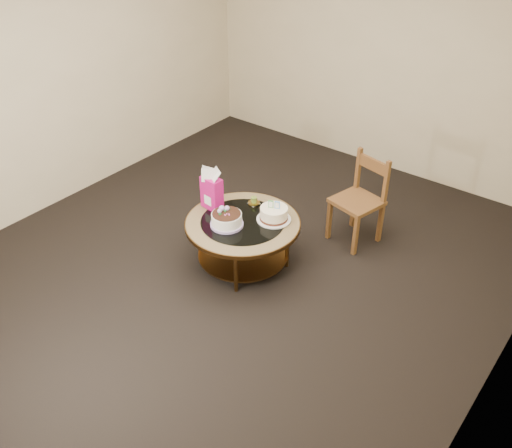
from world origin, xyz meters
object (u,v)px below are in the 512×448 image
Objects in this scene: coffee_table at (243,228)px; decorated_cake at (227,220)px; gift_bag at (212,189)px; cream_cake at (274,214)px; dining_chair at (360,199)px.

coffee_table is 0.20m from decorated_cake.
decorated_cake is 0.73× the size of gift_bag.
cream_cake is (0.27, 0.32, 0.00)m from decorated_cake.
decorated_cake reaches higher than coffee_table.
dining_chair reaches higher than cream_cake.
dining_chair is (0.42, 0.79, -0.08)m from cream_cake.
dining_chair is at bearing 57.56° from coffee_table.
decorated_cake is at bearing -108.26° from dining_chair.
gift_bag reaches higher than cream_cake.
gift_bag is (-0.29, 0.14, 0.14)m from decorated_cake.
dining_chair reaches higher than decorated_cake.
coffee_table is 1.16m from dining_chair.
coffee_table is at bearing 63.51° from decorated_cake.
coffee_table is at bearing -108.95° from dining_chair.
cream_cake is (0.20, 0.18, 0.14)m from coffee_table.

